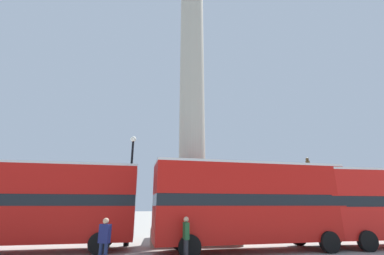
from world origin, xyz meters
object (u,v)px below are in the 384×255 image
at_px(equestrian_statue, 314,211).
at_px(pedestrian_by_plinth, 104,239).
at_px(bus_c, 33,202).
at_px(pedestrian_near_lamp, 186,236).
at_px(monument_column, 192,111).
at_px(street_lamp, 130,187).
at_px(bus_b, 249,202).

relative_size(equestrian_statue, pedestrian_by_plinth, 3.60).
height_order(bus_c, pedestrian_near_lamp, bus_c).
relative_size(monument_column, bus_c, 2.33).
xyz_separation_m(monument_column, equestrian_statue, (10.74, 3.42, -7.12)).
bearing_deg(street_lamp, pedestrian_by_plinth, -92.14).
bearing_deg(monument_column, bus_b, -58.27).
bearing_deg(monument_column, bus_c, -159.33).
bearing_deg(equestrian_statue, pedestrian_by_plinth, -171.00).
height_order(bus_c, equestrian_statue, equestrian_statue).
relative_size(monument_column, equestrian_statue, 3.86).
distance_m(bus_c, pedestrian_near_lamp, 8.31).
relative_size(bus_b, pedestrian_near_lamp, 5.83).
xyz_separation_m(monument_column, pedestrian_near_lamp, (-1.00, -6.25, -7.95)).
height_order(monument_column, street_lamp, monument_column).
height_order(monument_column, bus_c, monument_column).
distance_m(bus_b, street_lamp, 7.08).
xyz_separation_m(street_lamp, pedestrian_near_lamp, (2.98, -4.64, -2.27)).
bearing_deg(street_lamp, bus_c, -160.49).
distance_m(monument_column, street_lamp, 7.11).
height_order(bus_c, pedestrian_by_plinth, bus_c).
bearing_deg(street_lamp, pedestrian_near_lamp, -57.31).
bearing_deg(equestrian_statue, monument_column, 171.69).
height_order(monument_column, pedestrian_by_plinth, monument_column).
xyz_separation_m(monument_column, street_lamp, (-3.97, -1.61, -5.68)).
bearing_deg(bus_c, street_lamp, 14.96).
bearing_deg(monument_column, pedestrian_near_lamp, -99.06).
xyz_separation_m(pedestrian_near_lamp, pedestrian_by_plinth, (-3.18, -0.77, -0.00)).
relative_size(bus_c, pedestrian_near_lamp, 5.97).
height_order(bus_b, street_lamp, street_lamp).
xyz_separation_m(bus_c, pedestrian_near_lamp, (7.62, -2.99, -1.40)).
distance_m(street_lamp, pedestrian_near_lamp, 5.96).
bearing_deg(pedestrian_by_plinth, equestrian_statue, 66.86).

